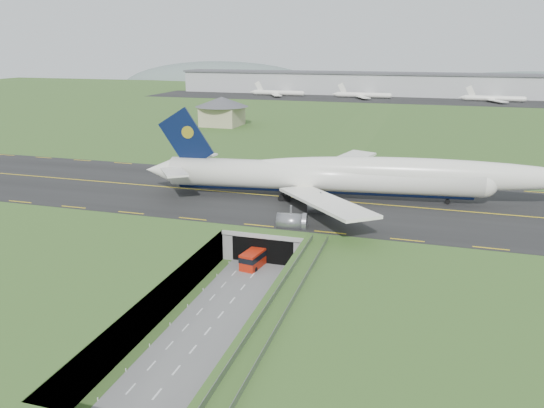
% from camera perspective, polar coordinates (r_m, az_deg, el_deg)
% --- Properties ---
extents(ground, '(900.00, 900.00, 0.00)m').
position_cam_1_polar(ground, '(93.84, -2.52, -8.29)').
color(ground, '#345722').
rests_on(ground, ground).
extents(airfield_deck, '(800.00, 800.00, 6.00)m').
position_cam_1_polar(airfield_deck, '(92.61, -2.55, -6.61)').
color(airfield_deck, gray).
rests_on(airfield_deck, ground).
extents(trench_road, '(12.00, 75.00, 0.20)m').
position_cam_1_polar(trench_road, '(87.47, -4.16, -10.21)').
color(trench_road, slate).
rests_on(trench_road, ground).
extents(taxiway, '(800.00, 44.00, 0.18)m').
position_cam_1_polar(taxiway, '(121.40, 2.55, 0.67)').
color(taxiway, black).
rests_on(taxiway, airfield_deck).
extents(tunnel_portal, '(17.00, 22.30, 6.00)m').
position_cam_1_polar(tunnel_portal, '(107.29, 0.38, -3.06)').
color(tunnel_portal, gray).
rests_on(tunnel_portal, ground).
extents(guideway, '(3.00, 53.00, 7.05)m').
position_cam_1_polar(guideway, '(72.18, 0.77, -11.69)').
color(guideway, '#A8A8A3').
rests_on(guideway, ground).
extents(jumbo_jet, '(98.92, 62.47, 20.82)m').
position_cam_1_polar(jumbo_jet, '(119.47, 8.69, 2.96)').
color(jumbo_jet, white).
rests_on(jumbo_jet, ground).
extents(shuttle_tram, '(4.15, 8.14, 3.17)m').
position_cam_1_polar(shuttle_tram, '(99.16, -1.78, -5.77)').
color(shuttle_tram, '#B41F0C').
rests_on(shuttle_tram, ground).
extents(service_building, '(23.30, 23.30, 12.44)m').
position_cam_1_polar(service_building, '(232.17, -5.40, 10.17)').
color(service_building, tan).
rests_on(service_building, ground).
extents(cargo_terminal, '(320.00, 67.00, 15.60)m').
position_cam_1_polar(cargo_terminal, '(381.51, 12.71, 12.49)').
color(cargo_terminal, '#B2B2B2').
rests_on(cargo_terminal, ground).
extents(distant_hills, '(700.00, 91.00, 60.00)m').
position_cam_1_polar(distant_hills, '(513.30, 21.07, 10.78)').
color(distant_hills, slate).
rests_on(distant_hills, ground).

